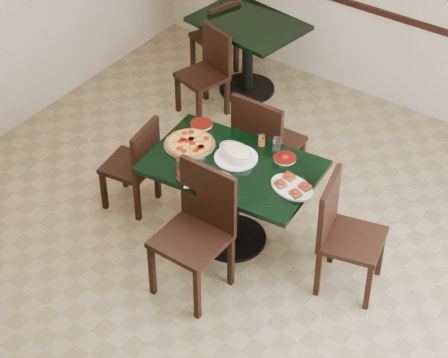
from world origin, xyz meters
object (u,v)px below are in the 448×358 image
Objects in this scene: chair_near at (199,224)px; bruschetta_platter at (292,186)px; bread_basket at (223,181)px; chair_far at (264,140)px; lasagna_casserole at (236,153)px; back_chair_near at (209,68)px; pepperoni_pizza at (190,143)px; chair_left at (136,162)px; main_table at (233,184)px; back_table at (248,43)px; chair_right at (342,229)px; back_chair_left at (218,34)px.

chair_near reaches higher than bruschetta_platter.
chair_near is 0.35m from bread_basket.
chair_far is at bearing 117.13° from bread_basket.
lasagna_casserole is at bearing 98.94° from chair_far.
back_chair_near is 2.12× the size of pepperoni_pizza.
bruschetta_platter reaches higher than pepperoni_pizza.
chair_left is 3.07× the size of bread_basket.
chair_near is 0.63m from lasagna_casserole.
chair_near is 0.72m from pepperoni_pizza.
main_table is 3.39× the size of pepperoni_pizza.
back_table is 2.42m from bread_basket.
chair_near is at bearing -39.23° from back_chair_near.
chair_far is (-0.12, 0.61, -0.02)m from main_table.
back_chair_near is at bearing 145.47° from lasagna_casserole.
chair_right is 2.46m from back_chair_near.
back_chair_left is at bearing 123.24° from chair_near.
chair_left is at bearing 156.39° from chair_near.
back_table is at bearing -52.48° from chair_far.
chair_left is at bearing -175.05° from bread_basket.
main_table is 1.64× the size of chair_left.
bruschetta_platter is at bearing 50.44° from chair_near.
chair_right is 1.76m from chair_left.
chair_far reaches higher than back_table.
back_chair_left is 2.42m from lasagna_casserole.
bruschetta_platter is at bearing 65.17° from back_chair_left.
bruschetta_platter is (-0.39, -0.06, 0.25)m from chair_right.
chair_right reaches higher than bread_basket.
lasagna_casserole is at bearing 10.67° from pepperoni_pizza.
chair_far is at bearing 65.18° from back_chair_left.
back_table is 1.95m from chair_left.
lasagna_casserole reaches higher than main_table.
back_chair_left is 2.44× the size of lasagna_casserole.
chair_right is 2.84× the size of lasagna_casserole.
chair_left reaches higher than pepperoni_pizza.
main_table is 1.43× the size of chair_right.
chair_far is at bearing -17.99° from back_chair_near.
chair_near is at bearing -116.84° from bruschetta_platter.
bruschetta_platter is at bearing 86.11° from chair_left.
pepperoni_pizza is 0.38m from lasagna_casserole.
lasagna_casserole reaches higher than pepperoni_pizza.
chair_right reaches higher than pepperoni_pizza.
back_chair_left is 3.02× the size of bread_basket.
back_chair_left is at bearing 38.43° from chair_right.
bruschetta_platter is at bearing 0.92° from pepperoni_pizza.
back_chair_left is 2.03× the size of bruschetta_platter.
chair_near is at bearing 51.62° from back_chair_left.
chair_near reaches higher than bread_basket.
back_chair_near is 3.15× the size of bread_basket.
pepperoni_pizza is at bearing 79.43° from chair_right.
chair_near is at bearing 97.94° from chair_far.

